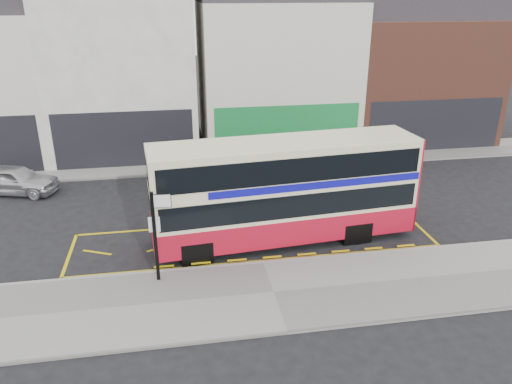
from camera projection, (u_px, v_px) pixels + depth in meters
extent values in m
plane|color=black|center=(261.00, 260.00, 18.28)|extent=(120.00, 120.00, 0.00)
cube|color=gray|center=(274.00, 294.00, 16.15)|extent=(40.00, 4.00, 0.15)
cube|color=gray|center=(263.00, 264.00, 17.91)|extent=(40.00, 0.15, 0.15)
cube|color=gray|center=(227.00, 162.00, 28.28)|extent=(50.00, 3.00, 0.15)
cube|color=white|center=(125.00, 74.00, 29.38)|extent=(8.00, 8.00, 9.00)
cube|color=black|center=(125.00, 141.00, 26.86)|extent=(7.36, 0.06, 3.20)
cube|color=black|center=(125.00, 144.00, 26.95)|extent=(5.60, 0.04, 2.00)
cube|color=beige|center=(274.00, 75.00, 30.87)|extent=(9.00, 8.00, 8.50)
cube|color=#157835|center=(287.00, 133.00, 28.26)|extent=(8.28, 0.06, 3.20)
cube|color=black|center=(287.00, 136.00, 28.35)|extent=(6.30, 0.04, 2.00)
cube|color=brown|center=(409.00, 79.00, 32.46)|extent=(9.00, 8.00, 7.50)
cube|color=#28262B|center=(418.00, 2.00, 30.69)|extent=(9.00, 7.20, 1.80)
cube|color=black|center=(435.00, 126.00, 29.65)|extent=(8.28, 0.06, 3.20)
cube|color=black|center=(434.00, 129.00, 29.75)|extent=(6.30, 0.04, 2.00)
cube|color=beige|center=(285.00, 189.00, 18.95)|extent=(10.26, 3.17, 3.72)
cube|color=#AA0D23|center=(284.00, 221.00, 19.46)|extent=(10.30, 3.22, 1.01)
cube|color=#AA0D23|center=(403.00, 177.00, 20.13)|extent=(0.26, 2.33, 3.72)
cube|color=black|center=(284.00, 195.00, 19.04)|extent=(9.86, 3.20, 0.87)
cube|color=black|center=(285.00, 161.00, 18.52)|extent=(9.86, 3.20, 0.92)
cube|color=#100D99|center=(308.00, 175.00, 18.98)|extent=(8.25, 3.04, 0.28)
cube|color=black|center=(151.00, 214.00, 17.95)|extent=(0.25, 2.11, 1.47)
cube|color=black|center=(148.00, 172.00, 17.34)|extent=(0.25, 2.11, 0.92)
cube|color=black|center=(150.00, 192.00, 17.62)|extent=(0.19, 1.60, 0.32)
cube|color=beige|center=(286.00, 143.00, 18.26)|extent=(10.25, 3.08, 0.11)
cylinder|color=black|center=(197.00, 253.00, 17.84)|extent=(0.94, 0.34, 0.92)
cylinder|color=black|center=(189.00, 228.00, 19.68)|extent=(0.94, 0.34, 0.92)
cylinder|color=black|center=(357.00, 233.00, 19.31)|extent=(0.94, 0.34, 0.92)
cylinder|color=black|center=(336.00, 211.00, 21.14)|extent=(0.94, 0.34, 0.92)
cube|color=black|center=(155.00, 237.00, 16.21)|extent=(0.11, 0.11, 3.18)
cube|color=white|center=(162.00, 201.00, 15.76)|extent=(0.57, 0.08, 0.47)
cube|color=white|center=(154.00, 225.00, 16.11)|extent=(0.37, 0.05, 0.53)
imported|color=silver|center=(14.00, 180.00, 23.96)|extent=(4.40, 2.74, 1.40)
imported|color=#3C3F43|center=(216.00, 165.00, 25.94)|extent=(4.44, 1.86, 1.43)
imported|color=white|center=(373.00, 152.00, 27.66)|extent=(5.38, 2.38, 1.53)
cylinder|color=black|center=(313.00, 139.00, 29.74)|extent=(0.24, 0.24, 1.78)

